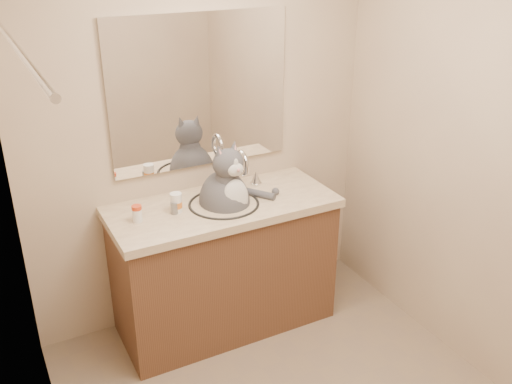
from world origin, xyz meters
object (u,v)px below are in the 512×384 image
Objects in this scene: pill_bottle_redcap at (137,214)px; pill_bottle_orange at (176,203)px; cat at (226,198)px; grey_canister at (174,208)px.

pill_bottle_redcap is 0.83× the size of pill_bottle_orange.
pill_bottle_redcap is at bearing -176.74° from pill_bottle_orange.
pill_bottle_orange is at bearing 165.48° from cat.
pill_bottle_orange is at bearing 39.60° from grey_canister.
cat reaches higher than pill_bottle_redcap.
cat is 0.53m from pill_bottle_redcap.
grey_canister is (-0.32, 0.01, 0.00)m from cat.
cat is 0.30m from pill_bottle_orange.
pill_bottle_redcap is (-0.53, 0.01, 0.02)m from cat.
pill_bottle_orange is 0.03m from grey_canister.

